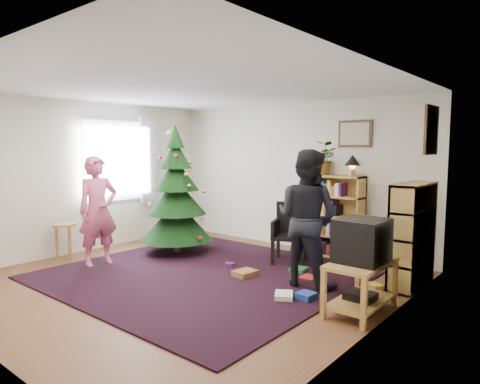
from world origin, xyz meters
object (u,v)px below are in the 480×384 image
Objects in this scene: bookshelf_right at (412,234)px; person_standing at (98,211)px; bookshelf_back at (333,215)px; tv_stand at (361,282)px; armchair at (293,231)px; picture_back at (355,134)px; christmas_tree at (176,201)px; stool at (65,232)px; crt_tv at (362,240)px; potted_plant at (323,158)px; picture_right at (431,130)px; person_by_chair at (307,218)px; table_lamp at (353,162)px.

person_standing reaches higher than bookshelf_right.
bookshelf_back is 2.39m from tv_stand.
armchair is (-1.75, -0.01, -0.18)m from bookshelf_right.
picture_back reaches higher than person_standing.
stool is (-1.01, -1.40, -0.43)m from christmas_tree.
person_standing is (-0.36, -1.21, -0.07)m from christmas_tree.
bookshelf_right is 1.43× the size of armchair.
crt_tv is 0.96× the size of potted_plant.
tv_stand is 3.87m from person_standing.
armchair is at bearing -97.30° from potted_plant.
christmas_tree is 1.61× the size of bookshelf_back.
picture_back is at bearing 151.31° from picture_right.
picture_back is 0.32× the size of person_by_chair.
christmas_tree is 1.78m from stool.
table_lamp is (0.30, 0.00, 0.86)m from bookshelf_back.
crt_tv is 4.52m from stool.
person_standing is at bearing -169.06° from tv_stand.
bookshelf_back is at bearing 124.37° from tv_stand.
picture_back reaches higher than stool.
table_lamp is at bearing 117.87° from crt_tv.
table_lamp is at bearing 58.55° from bookshelf_right.
table_lamp is at bearing 26.80° from armchair.
picture_back is 2.85m from tv_stand.
picture_right is at bearing -140.48° from person_by_chair.
tv_stand is 1.12m from person_by_chair.
table_lamp reaches higher than tv_stand.
stool is (-3.35, -3.00, -1.51)m from picture_back.
christmas_tree reaches higher than table_lamp.
person_by_chair reaches higher than armchair.
person_by_chair is 1.83m from potted_plant.
bookshelf_back is 2.41× the size of potted_plant.
crt_tv reaches higher than stool.
picture_right is at bearing -18.24° from potted_plant.
christmas_tree is 2.38× the size of tv_stand.
bookshelf_back is 1.00× the size of bookshelf_right.
picture_right is 1.83× the size of table_lamp.
armchair is 3.52m from stool.
table_lamp is at bearing 31.66° from christmas_tree.
picture_right is 0.46× the size of bookshelf_right.
armchair is at bearing -49.78° from person_by_chair.
potted_plant reaches higher than person_standing.
christmas_tree is 3.62m from bookshelf_right.
picture_right is 1.16× the size of crt_tv.
person_by_chair is at bearing 156.52° from tv_stand.
person_standing is (-2.70, -2.82, -1.14)m from picture_back.
picture_right is at bearing 79.39° from tv_stand.
bookshelf_back is 0.79m from armchair.
potted_plant is at bearing 66.89° from bookshelf_right.
person_standing reaches higher than stool.
table_lamp is (-1.03, 1.95, 1.20)m from tv_stand.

